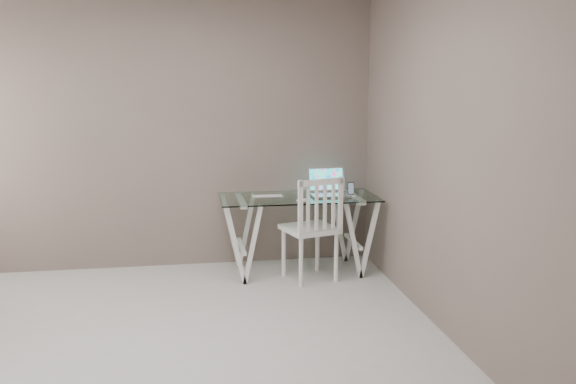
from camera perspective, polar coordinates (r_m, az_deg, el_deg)
name	(u,v)px	position (r m, az deg, el deg)	size (l,w,h in m)	color
room	(151,104)	(4.11, -12.06, 7.66)	(4.50, 4.52, 2.71)	#B6B3AE
desk	(298,233)	(6.19, 0.91, -3.71)	(1.50, 0.70, 0.75)	silver
chair	(314,224)	(5.88, 2.31, -2.88)	(0.56, 0.56, 0.98)	white
laptop	(328,188)	(6.23, 3.61, 0.34)	(0.37, 0.34, 0.25)	#B7B7BC
keyboard	(267,196)	(6.10, -1.87, -0.38)	(0.31, 0.13, 0.01)	silver
mouse	(303,200)	(5.83, 1.32, -0.75)	(0.12, 0.07, 0.04)	white
phone_dock	(351,192)	(6.14, 5.62, -0.04)	(0.07, 0.07, 0.14)	white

